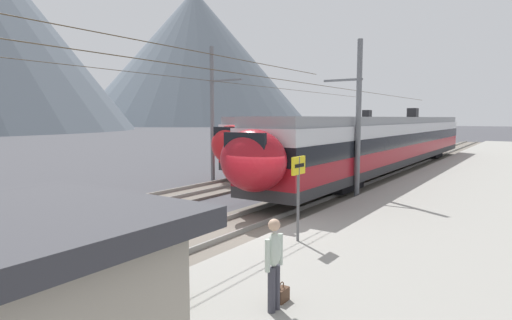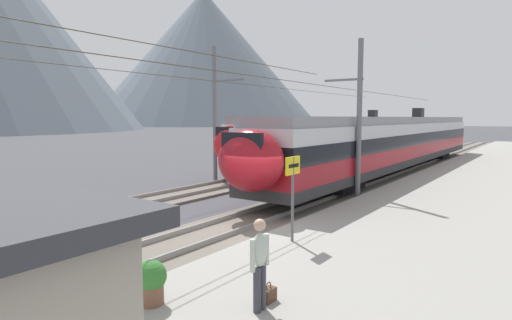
{
  "view_description": "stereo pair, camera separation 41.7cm",
  "coord_description": "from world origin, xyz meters",
  "px_view_note": "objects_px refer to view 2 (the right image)",
  "views": [
    {
      "loc": [
        -11.07,
        -7.77,
        3.81
      ],
      "look_at": [
        4.37,
        2.69,
        1.91
      ],
      "focal_mm": 29.38,
      "sensor_mm": 36.0,
      "label": 1
    },
    {
      "loc": [
        -10.83,
        -8.11,
        3.81
      ],
      "look_at": [
        4.37,
        2.69,
        1.91
      ],
      "focal_mm": 29.38,
      "sensor_mm": 36.0,
      "label": 2
    }
  ],
  "objects_px": {
    "train_near_platform": "(395,141)",
    "potted_plant_platform_edge": "(151,280)",
    "train_far_track": "(350,136)",
    "handbag_beside_passenger": "(269,295)",
    "catenary_mast_far_side": "(216,112)",
    "catenary_mast_mid": "(357,118)",
    "platform_sign": "(293,180)",
    "passenger_walking": "(260,260)"
  },
  "relations": [
    {
      "from": "train_far_track",
      "to": "passenger_walking",
      "type": "distance_m",
      "value": 30.78
    },
    {
      "from": "train_near_platform",
      "to": "catenary_mast_far_side",
      "type": "height_order",
      "value": "catenary_mast_far_side"
    },
    {
      "from": "train_far_track",
      "to": "potted_plant_platform_edge",
      "type": "relative_size",
      "value": 40.93
    },
    {
      "from": "platform_sign",
      "to": "passenger_walking",
      "type": "relative_size",
      "value": 1.42
    },
    {
      "from": "train_near_platform",
      "to": "passenger_walking",
      "type": "relative_size",
      "value": 20.71
    },
    {
      "from": "catenary_mast_far_side",
      "to": "train_near_platform",
      "type": "bearing_deg",
      "value": -38.94
    },
    {
      "from": "catenary_mast_far_side",
      "to": "passenger_walking",
      "type": "height_order",
      "value": "catenary_mast_far_side"
    },
    {
      "from": "train_near_platform",
      "to": "catenary_mast_mid",
      "type": "xyz_separation_m",
      "value": [
        -10.56,
        -1.46,
        1.57
      ]
    },
    {
      "from": "train_near_platform",
      "to": "platform_sign",
      "type": "xyz_separation_m",
      "value": [
        -18.76,
        -2.93,
        -0.14
      ]
    },
    {
      "from": "passenger_walking",
      "to": "handbag_beside_passenger",
      "type": "bearing_deg",
      "value": 10.8
    },
    {
      "from": "catenary_mast_mid",
      "to": "platform_sign",
      "type": "xyz_separation_m",
      "value": [
        -8.19,
        -1.47,
        -1.71
      ]
    },
    {
      "from": "catenary_mast_far_side",
      "to": "potted_plant_platform_edge",
      "type": "distance_m",
      "value": 17.97
    },
    {
      "from": "catenary_mast_far_side",
      "to": "handbag_beside_passenger",
      "type": "relative_size",
      "value": 99.29
    },
    {
      "from": "potted_plant_platform_edge",
      "to": "passenger_walking",
      "type": "bearing_deg",
      "value": -62.47
    },
    {
      "from": "train_far_track",
      "to": "passenger_walking",
      "type": "relative_size",
      "value": 20.38
    },
    {
      "from": "train_far_track",
      "to": "passenger_walking",
      "type": "xyz_separation_m",
      "value": [
        -28.92,
        -10.47,
        -0.95
      ]
    },
    {
      "from": "train_far_track",
      "to": "platform_sign",
      "type": "distance_m",
      "value": 26.4
    },
    {
      "from": "platform_sign",
      "to": "handbag_beside_passenger",
      "type": "bearing_deg",
      "value": -155.95
    },
    {
      "from": "catenary_mast_far_side",
      "to": "train_far_track",
      "type": "bearing_deg",
      "value": -6.89
    },
    {
      "from": "passenger_walking",
      "to": "handbag_beside_passenger",
      "type": "height_order",
      "value": "passenger_walking"
    },
    {
      "from": "catenary_mast_mid",
      "to": "catenary_mast_far_side",
      "type": "height_order",
      "value": "catenary_mast_far_side"
    },
    {
      "from": "catenary_mast_far_side",
      "to": "potted_plant_platform_edge",
      "type": "bearing_deg",
      "value": -143.29
    },
    {
      "from": "train_far_track",
      "to": "platform_sign",
      "type": "bearing_deg",
      "value": -160.58
    },
    {
      "from": "train_near_platform",
      "to": "passenger_walking",
      "type": "xyz_separation_m",
      "value": [
        -22.79,
        -4.63,
        -0.95
      ]
    },
    {
      "from": "train_far_track",
      "to": "catenary_mast_mid",
      "type": "xyz_separation_m",
      "value": [
        -16.7,
        -7.31,
        1.57
      ]
    },
    {
      "from": "platform_sign",
      "to": "potted_plant_platform_edge",
      "type": "xyz_separation_m",
      "value": [
        -4.98,
        0.12,
        -1.29
      ]
    },
    {
      "from": "train_far_track",
      "to": "handbag_beside_passenger",
      "type": "height_order",
      "value": "train_far_track"
    },
    {
      "from": "passenger_walking",
      "to": "potted_plant_platform_edge",
      "type": "xyz_separation_m",
      "value": [
        -0.95,
        1.82,
        -0.48
      ]
    },
    {
      "from": "train_near_platform",
      "to": "catenary_mast_far_side",
      "type": "bearing_deg",
      "value": 141.06
    },
    {
      "from": "potted_plant_platform_edge",
      "to": "platform_sign",
      "type": "bearing_deg",
      "value": -1.4
    },
    {
      "from": "train_far_track",
      "to": "handbag_beside_passenger",
      "type": "relative_size",
      "value": 89.05
    },
    {
      "from": "catenary_mast_far_side",
      "to": "passenger_walking",
      "type": "xyz_separation_m",
      "value": [
        -13.2,
        -12.37,
        -2.88
      ]
    },
    {
      "from": "platform_sign",
      "to": "train_far_track",
      "type": "bearing_deg",
      "value": 19.42
    },
    {
      "from": "train_far_track",
      "to": "catenary_mast_far_side",
      "type": "distance_m",
      "value": 15.95
    },
    {
      "from": "train_near_platform",
      "to": "passenger_walking",
      "type": "height_order",
      "value": "train_near_platform"
    },
    {
      "from": "train_far_track",
      "to": "catenary_mast_mid",
      "type": "relative_size",
      "value": 0.9
    },
    {
      "from": "platform_sign",
      "to": "passenger_walking",
      "type": "bearing_deg",
      "value": -157.19
    },
    {
      "from": "handbag_beside_passenger",
      "to": "potted_plant_platform_edge",
      "type": "bearing_deg",
      "value": 127.82
    },
    {
      "from": "handbag_beside_passenger",
      "to": "potted_plant_platform_edge",
      "type": "distance_m",
      "value": 2.23
    },
    {
      "from": "catenary_mast_far_side",
      "to": "potted_plant_platform_edge",
      "type": "height_order",
      "value": "catenary_mast_far_side"
    },
    {
      "from": "train_far_track",
      "to": "train_near_platform",
      "type": "bearing_deg",
      "value": -136.41
    },
    {
      "from": "train_near_platform",
      "to": "potted_plant_platform_edge",
      "type": "xyz_separation_m",
      "value": [
        -23.73,
        -2.81,
        -1.43
      ]
    }
  ]
}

